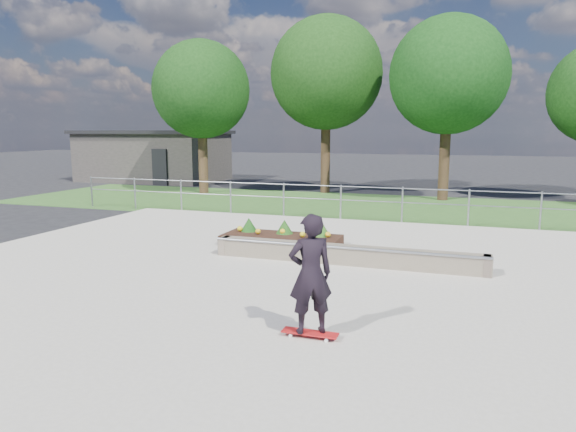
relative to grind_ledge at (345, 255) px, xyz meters
name	(u,v)px	position (x,y,z in m)	size (l,w,h in m)	color
ground	(254,283)	(-1.43, -1.78, -0.26)	(120.00, 120.00, 0.00)	black
grass_verge	(360,206)	(-1.43, 9.22, -0.25)	(30.00, 8.00, 0.02)	#2D5421
concrete_slab	(254,281)	(-1.43, -1.78, -0.23)	(15.00, 15.00, 0.06)	#AAA497
fence	(341,198)	(-1.43, 5.72, 0.51)	(20.06, 0.06, 1.20)	gray
building	(154,155)	(-15.43, 16.22, 1.25)	(8.40, 5.40, 3.00)	#332F2D
tree_far_left	(201,90)	(-9.43, 11.22, 4.59)	(4.55, 4.55, 7.15)	#382416
tree_mid_left	(326,74)	(-3.93, 13.22, 5.34)	(5.25, 5.25, 8.25)	#311F13
tree_mid_right	(448,76)	(1.57, 12.22, 4.97)	(4.90, 4.90, 7.70)	#301F13
grind_ledge	(345,255)	(0.00, 0.00, 0.00)	(6.00, 0.44, 0.43)	#665A4B
planter_bed	(282,237)	(-1.97, 1.39, -0.02)	(3.00, 1.20, 0.61)	black
skateboarder	(310,274)	(0.42, -4.18, 0.71)	(0.80, 0.66, 1.77)	silver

